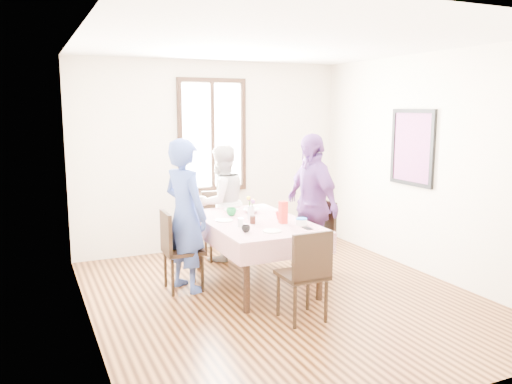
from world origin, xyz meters
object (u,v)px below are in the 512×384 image
at_px(chair_near, 302,274).
at_px(person_left, 184,215).
at_px(person_far, 221,202).
at_px(chair_far, 220,226).
at_px(chair_left, 183,251).
at_px(person_right, 311,205).
at_px(chair_right, 312,238).
at_px(dining_table, 254,253).

bearing_deg(chair_near, person_left, 121.14).
bearing_deg(person_far, chair_far, -103.06).
distance_m(chair_left, person_right, 1.65).
bearing_deg(chair_near, person_far, 89.62).
bearing_deg(chair_far, person_right, 133.28).
bearing_deg(person_far, chair_left, 36.68).
bearing_deg(person_right, chair_right, 88.11).
bearing_deg(chair_far, person_far, 97.15).
distance_m(chair_left, chair_far, 1.27).
distance_m(dining_table, chair_far, 1.13).
relative_size(chair_near, person_left, 0.53).
relative_size(dining_table, chair_near, 1.81).
relative_size(chair_left, chair_near, 1.00).
relative_size(chair_right, person_left, 0.53).
bearing_deg(person_right, chair_left, -95.57).
bearing_deg(person_right, dining_table, -88.16).
relative_size(chair_right, chair_near, 1.00).
height_order(chair_far, person_right, person_right).
bearing_deg(dining_table, person_left, 168.93).
relative_size(chair_right, person_far, 0.58).
height_order(chair_left, chair_right, same).
distance_m(chair_left, chair_near, 1.52).
height_order(chair_far, person_far, person_far).
height_order(dining_table, chair_far, chair_far).
height_order(chair_right, person_left, person_left).
bearing_deg(person_left, chair_near, -170.40).
bearing_deg(person_far, chair_near, 76.94).
xyz_separation_m(chair_right, chair_near, (-0.81, -1.18, 0.00)).
bearing_deg(chair_far, person_left, 58.25).
distance_m(dining_table, person_right, 0.93).
distance_m(dining_table, person_far, 1.18).
bearing_deg(chair_left, person_left, 91.27).
distance_m(dining_table, chair_near, 1.13).
xyz_separation_m(chair_near, person_far, (0.00, 2.24, 0.33)).
bearing_deg(chair_far, chair_left, 57.49).
height_order(chair_left, person_right, person_right).
xyz_separation_m(chair_right, chair_far, (-0.81, 1.08, 0.00)).
bearing_deg(dining_table, person_far, 90.00).
xyz_separation_m(dining_table, person_left, (-0.79, 0.15, 0.48)).
distance_m(chair_left, chair_right, 1.62).
xyz_separation_m(chair_right, person_left, (-1.60, 0.10, 0.40)).
relative_size(chair_far, person_far, 0.58).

